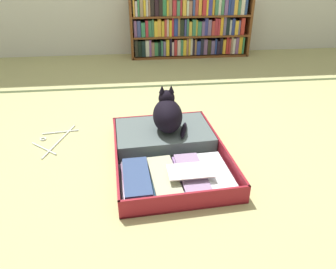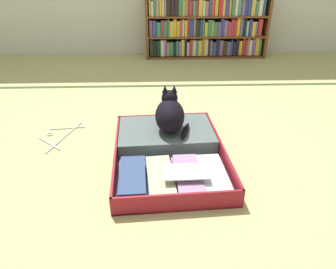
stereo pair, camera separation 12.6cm
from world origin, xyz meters
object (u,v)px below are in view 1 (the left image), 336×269
Objects in this scene: black_cat at (168,114)px; clothes_hanger at (54,140)px; open_suitcase at (167,149)px; bookshelf at (189,26)px.

black_cat reaches higher than clothes_hanger.
black_cat is (0.02, 0.14, 0.16)m from open_suitcase.
clothes_hanger is (-0.71, 0.26, -0.04)m from open_suitcase.
bookshelf is 2.36m from clothes_hanger.
open_suitcase is 2.12× the size of clothes_hanger.
bookshelf reaches higher than clothes_hanger.
bookshelf is 3.42× the size of clothes_hanger.
clothes_hanger is (-1.23, -1.99, -0.35)m from bookshelf.
open_suitcase is at bearing -103.15° from bookshelf.
open_suitcase is at bearing -97.58° from black_cat.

